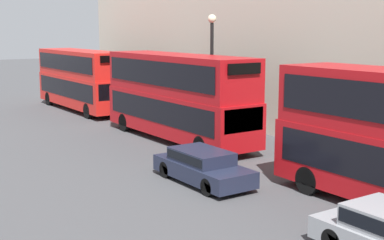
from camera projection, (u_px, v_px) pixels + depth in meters
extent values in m
cylinder|color=black|center=(308.00, 180.00, 18.74)|extent=(0.30, 1.00, 1.00)
cylinder|color=black|center=(351.00, 171.00, 19.98)|extent=(0.30, 1.00, 1.00)
cube|color=#A80F14|center=(177.00, 114.00, 27.65)|extent=(2.55, 10.82, 2.11)
cube|color=#A80F14|center=(177.00, 74.00, 27.30)|extent=(2.50, 10.61, 2.00)
cube|color=black|center=(177.00, 109.00, 27.61)|extent=(2.59, 9.96, 1.18)
cube|color=black|center=(177.00, 72.00, 27.29)|extent=(2.59, 9.96, 1.20)
cube|color=black|center=(244.00, 120.00, 23.18)|extent=(2.17, 0.06, 1.06)
cube|color=black|center=(245.00, 69.00, 22.80)|extent=(1.78, 0.06, 0.48)
cylinder|color=black|center=(202.00, 147.00, 24.07)|extent=(0.30, 1.00, 1.00)
cylinder|color=black|center=(241.00, 141.00, 25.31)|extent=(0.30, 1.00, 1.00)
cylinder|color=black|center=(125.00, 122.00, 30.30)|extent=(0.30, 1.00, 1.00)
cylinder|color=black|center=(159.00, 119.00, 31.54)|extent=(0.30, 1.00, 1.00)
cube|color=red|center=(82.00, 91.00, 38.05)|extent=(2.55, 10.64, 2.10)
cube|color=red|center=(81.00, 63.00, 37.72)|extent=(2.50, 10.43, 1.80)
cube|color=black|center=(82.00, 87.00, 38.00)|extent=(2.59, 9.79, 1.17)
cube|color=black|center=(81.00, 62.00, 37.70)|extent=(2.59, 9.79, 1.08)
cube|color=black|center=(114.00, 92.00, 33.65)|extent=(2.17, 0.06, 1.05)
cube|color=black|center=(113.00, 59.00, 33.30)|extent=(1.78, 0.06, 0.43)
cylinder|color=black|center=(88.00, 111.00, 34.54)|extent=(0.30, 1.00, 1.00)
cylinder|color=black|center=(120.00, 108.00, 35.78)|extent=(0.30, 1.00, 1.00)
cylinder|color=black|center=(49.00, 99.00, 40.62)|extent=(0.30, 1.00, 1.00)
cylinder|color=black|center=(77.00, 96.00, 41.86)|extent=(0.30, 1.00, 1.00)
cylinder|color=black|center=(333.00, 240.00, 13.89)|extent=(0.22, 0.64, 0.64)
cylinder|color=black|center=(374.00, 227.00, 14.80)|extent=(0.22, 0.64, 0.64)
cube|color=#1E2338|center=(203.00, 171.00, 20.10)|extent=(1.77, 4.41, 0.60)
cube|color=#1E2338|center=(201.00, 156.00, 20.10)|extent=(1.56, 2.43, 0.47)
cube|color=black|center=(201.00, 155.00, 20.09)|extent=(1.60, 2.31, 0.30)
cylinder|color=black|center=(208.00, 187.00, 18.54)|extent=(0.22, 0.64, 0.64)
cylinder|color=black|center=(243.00, 180.00, 19.40)|extent=(0.22, 0.64, 0.64)
cylinder|color=black|center=(166.00, 170.00, 20.85)|extent=(0.22, 0.64, 0.64)
cylinder|color=black|center=(199.00, 164.00, 21.71)|extent=(0.22, 0.64, 0.64)
cylinder|color=black|center=(212.00, 81.00, 28.10)|extent=(0.18, 0.18, 6.04)
sphere|color=beige|center=(212.00, 19.00, 27.55)|extent=(0.44, 0.44, 0.44)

